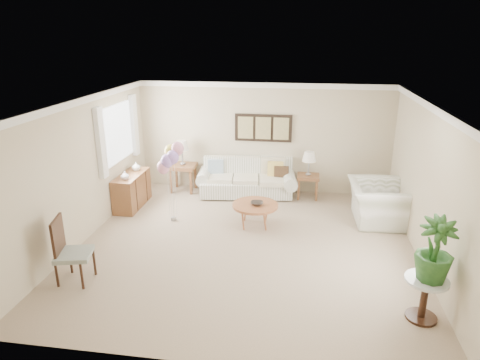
{
  "coord_description": "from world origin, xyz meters",
  "views": [
    {
      "loc": [
        0.93,
        -6.92,
        3.68
      ],
      "look_at": [
        -0.2,
        0.6,
        1.05
      ],
      "focal_mm": 32.0,
      "sensor_mm": 36.0,
      "label": 1
    }
  ],
  "objects": [
    {
      "name": "ground_plane",
      "position": [
        0.0,
        0.0,
        0.0
      ],
      "size": [
        6.0,
        6.0,
        0.0
      ],
      "primitive_type": "plane",
      "color": "tan"
    },
    {
      "name": "room_shell",
      "position": [
        -0.11,
        0.09,
        1.63
      ],
      "size": [
        6.04,
        6.04,
        2.6
      ],
      "color": "#C0AE8B",
      "rests_on": "ground"
    },
    {
      "name": "wall_art_triptych",
      "position": [
        0.0,
        2.96,
        1.55
      ],
      "size": [
        1.35,
        0.06,
        0.65
      ],
      "color": "black",
      "rests_on": "ground"
    },
    {
      "name": "sofa",
      "position": [
        -0.34,
        2.6,
        0.34
      ],
      "size": [
        2.44,
        1.12,
        0.87
      ],
      "color": "white",
      "rests_on": "ground"
    },
    {
      "name": "end_table_left",
      "position": [
        -1.9,
        2.62,
        0.56
      ],
      "size": [
        0.61,
        0.56,
        0.67
      ],
      "color": "brown",
      "rests_on": "ground"
    },
    {
      "name": "end_table_right",
      "position": [
        1.1,
        2.59,
        0.47
      ],
      "size": [
        0.51,
        0.46,
        0.56
      ],
      "color": "brown",
      "rests_on": "ground"
    },
    {
      "name": "lamp_left",
      "position": [
        -1.9,
        2.62,
        1.12
      ],
      "size": [
        0.34,
        0.34,
        0.59
      ],
      "color": "gray",
      "rests_on": "end_table_left"
    },
    {
      "name": "lamp_right",
      "position": [
        1.1,
        2.59,
        0.98
      ],
      "size": [
        0.32,
        0.32,
        0.56
      ],
      "color": "gray",
      "rests_on": "end_table_right"
    },
    {
      "name": "coffee_table",
      "position": [
        0.06,
        0.88,
        0.43
      ],
      "size": [
        0.91,
        0.91,
        0.46
      ],
      "color": "#A45D32",
      "rests_on": "ground"
    },
    {
      "name": "decor_bowl",
      "position": [
        0.1,
        0.84,
        0.49
      ],
      "size": [
        0.27,
        0.27,
        0.06
      ],
      "primitive_type": "imported",
      "rotation": [
        0.0,
        0.0,
        0.05
      ],
      "color": "#302822",
      "rests_on": "coffee_table"
    },
    {
      "name": "armchair",
      "position": [
        2.48,
        1.46,
        0.4
      ],
      "size": [
        1.13,
        1.28,
        0.81
      ],
      "primitive_type": "imported",
      "rotation": [
        0.0,
        0.0,
        1.6
      ],
      "color": "white",
      "rests_on": "ground"
    },
    {
      "name": "side_table",
      "position": [
        2.64,
        -1.73,
        0.46
      ],
      "size": [
        0.57,
        0.57,
        0.62
      ],
      "color": "silver",
      "rests_on": "ground"
    },
    {
      "name": "potted_plant",
      "position": [
        2.67,
        -1.74,
        1.05
      ],
      "size": [
        0.5,
        0.5,
        0.87
      ],
      "primitive_type": "imported",
      "rotation": [
        0.0,
        0.0,
        0.03
      ],
      "color": "#1C471C",
      "rests_on": "side_table"
    },
    {
      "name": "accent_chair",
      "position": [
        -2.53,
        -1.55,
        0.54
      ],
      "size": [
        0.62,
        0.62,
        1.04
      ],
      "color": "gray",
      "rests_on": "ground"
    },
    {
      "name": "credenza",
      "position": [
        -2.76,
        1.5,
        0.37
      ],
      "size": [
        0.46,
        1.2,
        0.74
      ],
      "color": "brown",
      "rests_on": "ground"
    },
    {
      "name": "vase_white",
      "position": [
        -2.74,
        1.16,
        0.83
      ],
      "size": [
        0.21,
        0.21,
        0.18
      ],
      "primitive_type": "imported",
      "rotation": [
        0.0,
        0.0,
        -0.29
      ],
      "color": "silver",
      "rests_on": "credenza"
    },
    {
      "name": "vase_sage",
      "position": [
        -2.74,
        1.79,
        0.84
      ],
      "size": [
        0.21,
        0.21,
        0.19
      ],
      "primitive_type": "imported",
      "rotation": [
        0.0,
        0.0,
        -0.12
      ],
      "color": "silver",
      "rests_on": "credenza"
    },
    {
      "name": "balloon_cluster",
      "position": [
        -1.63,
        0.87,
        1.35
      ],
      "size": [
        0.51,
        0.44,
        1.66
      ],
      "color": "gray",
      "rests_on": "ground"
    }
  ]
}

